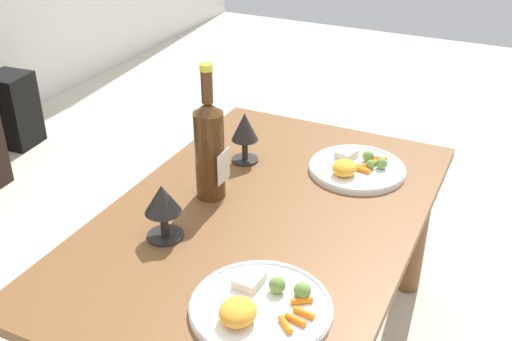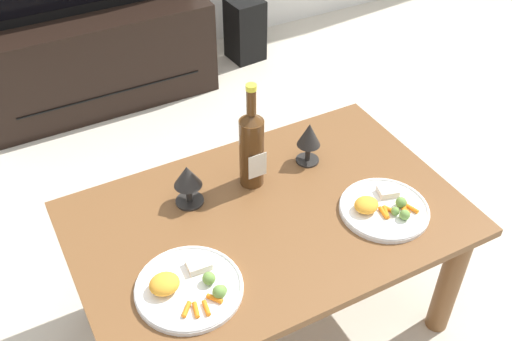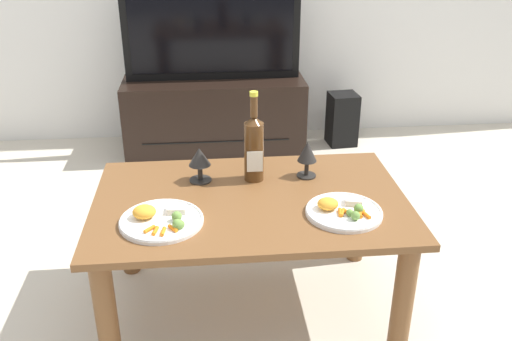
{
  "view_description": "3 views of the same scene",
  "coord_description": "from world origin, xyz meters",
  "px_view_note": "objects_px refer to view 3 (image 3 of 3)",
  "views": [
    {
      "loc": [
        -1.1,
        -0.51,
        1.26
      ],
      "look_at": [
        0.03,
        0.03,
        0.57
      ],
      "focal_mm": 43.23,
      "sensor_mm": 36.0,
      "label": 1
    },
    {
      "loc": [
        -0.59,
        -1.04,
        1.66
      ],
      "look_at": [
        0.0,
        0.08,
        0.58
      ],
      "focal_mm": 41.83,
      "sensor_mm": 36.0,
      "label": 2
    },
    {
      "loc": [
        -0.14,
        -1.7,
        1.4
      ],
      "look_at": [
        0.02,
        0.05,
        0.56
      ],
      "focal_mm": 38.95,
      "sensor_mm": 36.0,
      "label": 3
    }
  ],
  "objects_px": {
    "tv_stand": "(215,115)",
    "goblet_left": "(200,159)",
    "tv_screen": "(212,31)",
    "goblet_right": "(307,154)",
    "dinner_plate_left": "(161,219)",
    "wine_bottle": "(254,146)",
    "dinner_plate_right": "(343,211)",
    "dining_table": "(250,220)",
    "floor_speaker": "(342,119)"
  },
  "relations": [
    {
      "from": "goblet_left",
      "to": "dinner_plate_left",
      "type": "xyz_separation_m",
      "value": [
        -0.13,
        -0.29,
        -0.07
      ]
    },
    {
      "from": "wine_bottle",
      "to": "dinner_plate_right",
      "type": "xyz_separation_m",
      "value": [
        0.27,
        -0.29,
        -0.12
      ]
    },
    {
      "from": "tv_screen",
      "to": "dinner_plate_left",
      "type": "xyz_separation_m",
      "value": [
        -0.21,
        -1.69,
        -0.26
      ]
    },
    {
      "from": "floor_speaker",
      "to": "wine_bottle",
      "type": "height_order",
      "value": "wine_bottle"
    },
    {
      "from": "tv_screen",
      "to": "floor_speaker",
      "type": "distance_m",
      "value": 0.99
    },
    {
      "from": "dinner_plate_right",
      "to": "wine_bottle",
      "type": "bearing_deg",
      "value": 133.28
    },
    {
      "from": "floor_speaker",
      "to": "dinner_plate_right",
      "type": "relative_size",
      "value": 1.31
    },
    {
      "from": "wine_bottle",
      "to": "goblet_left",
      "type": "relative_size",
      "value": 2.59
    },
    {
      "from": "wine_bottle",
      "to": "goblet_left",
      "type": "distance_m",
      "value": 0.2
    },
    {
      "from": "dining_table",
      "to": "dinner_plate_left",
      "type": "xyz_separation_m",
      "value": [
        -0.3,
        -0.14,
        0.1
      ]
    },
    {
      "from": "dining_table",
      "to": "goblet_left",
      "type": "xyz_separation_m",
      "value": [
        -0.17,
        0.16,
        0.17
      ]
    },
    {
      "from": "tv_screen",
      "to": "wine_bottle",
      "type": "distance_m",
      "value": 1.41
    },
    {
      "from": "tv_stand",
      "to": "goblet_right",
      "type": "distance_m",
      "value": 1.47
    },
    {
      "from": "tv_screen",
      "to": "dinner_plate_right",
      "type": "height_order",
      "value": "tv_screen"
    },
    {
      "from": "goblet_left",
      "to": "goblet_right",
      "type": "xyz_separation_m",
      "value": [
        0.4,
        0.0,
        0.01
      ]
    },
    {
      "from": "tv_stand",
      "to": "goblet_left",
      "type": "relative_size",
      "value": 8.24
    },
    {
      "from": "dining_table",
      "to": "tv_screen",
      "type": "xyz_separation_m",
      "value": [
        -0.09,
        1.55,
        0.36
      ]
    },
    {
      "from": "dining_table",
      "to": "wine_bottle",
      "type": "height_order",
      "value": "wine_bottle"
    },
    {
      "from": "dinner_plate_right",
      "to": "goblet_left",
      "type": "bearing_deg",
      "value": 148.02
    },
    {
      "from": "tv_stand",
      "to": "goblet_left",
      "type": "bearing_deg",
      "value": -93.44
    },
    {
      "from": "tv_screen",
      "to": "goblet_right",
      "type": "xyz_separation_m",
      "value": [
        0.31,
        -1.39,
        -0.18
      ]
    },
    {
      "from": "goblet_left",
      "to": "dinner_plate_right",
      "type": "height_order",
      "value": "goblet_left"
    },
    {
      "from": "tv_stand",
      "to": "goblet_right",
      "type": "xyz_separation_m",
      "value": [
        0.31,
        -1.4,
        0.34
      ]
    },
    {
      "from": "tv_stand",
      "to": "dinner_plate_left",
      "type": "height_order",
      "value": "dinner_plate_left"
    },
    {
      "from": "goblet_right",
      "to": "tv_screen",
      "type": "bearing_deg",
      "value": 102.71
    },
    {
      "from": "wine_bottle",
      "to": "dinner_plate_left",
      "type": "xyz_separation_m",
      "value": [
        -0.33,
        -0.29,
        -0.12
      ]
    },
    {
      "from": "dining_table",
      "to": "dinner_plate_left",
      "type": "distance_m",
      "value": 0.35
    },
    {
      "from": "dinner_plate_right",
      "to": "tv_screen",
      "type": "bearing_deg",
      "value": 102.88
    },
    {
      "from": "dining_table",
      "to": "dinner_plate_right",
      "type": "relative_size",
      "value": 4.28
    },
    {
      "from": "tv_screen",
      "to": "wine_bottle",
      "type": "height_order",
      "value": "tv_screen"
    },
    {
      "from": "tv_screen",
      "to": "goblet_left",
      "type": "xyz_separation_m",
      "value": [
        -0.08,
        -1.39,
        -0.18
      ]
    },
    {
      "from": "dining_table",
      "to": "goblet_right",
      "type": "xyz_separation_m",
      "value": [
        0.23,
        0.16,
        0.18
      ]
    },
    {
      "from": "goblet_left",
      "to": "dinner_plate_left",
      "type": "relative_size",
      "value": 0.48
    },
    {
      "from": "dining_table",
      "to": "goblet_left",
      "type": "bearing_deg",
      "value": 137.7
    },
    {
      "from": "goblet_right",
      "to": "dinner_plate_right",
      "type": "xyz_separation_m",
      "value": [
        0.07,
        -0.29,
        -0.08
      ]
    },
    {
      "from": "goblet_right",
      "to": "dinner_plate_left",
      "type": "xyz_separation_m",
      "value": [
        -0.53,
        -0.29,
        -0.08
      ]
    },
    {
      "from": "wine_bottle",
      "to": "floor_speaker",
      "type": "bearing_deg",
      "value": 63.81
    },
    {
      "from": "wine_bottle",
      "to": "dinner_plate_right",
      "type": "relative_size",
      "value": 1.33
    },
    {
      "from": "tv_stand",
      "to": "tv_screen",
      "type": "height_order",
      "value": "tv_screen"
    },
    {
      "from": "floor_speaker",
      "to": "goblet_right",
      "type": "bearing_deg",
      "value": -114.54
    },
    {
      "from": "tv_stand",
      "to": "wine_bottle",
      "type": "height_order",
      "value": "wine_bottle"
    },
    {
      "from": "dining_table",
      "to": "wine_bottle",
      "type": "distance_m",
      "value": 0.27
    },
    {
      "from": "wine_bottle",
      "to": "goblet_right",
      "type": "bearing_deg",
      "value": 1.74
    },
    {
      "from": "goblet_left",
      "to": "dinner_plate_right",
      "type": "relative_size",
      "value": 0.52
    },
    {
      "from": "tv_stand",
      "to": "floor_speaker",
      "type": "xyz_separation_m",
      "value": [
        0.81,
        0.01,
        -0.06
      ]
    },
    {
      "from": "goblet_right",
      "to": "tv_stand",
      "type": "bearing_deg",
      "value": 102.69
    },
    {
      "from": "wine_bottle",
      "to": "dinner_plate_left",
      "type": "relative_size",
      "value": 1.25
    },
    {
      "from": "tv_stand",
      "to": "goblet_left",
      "type": "height_order",
      "value": "goblet_left"
    },
    {
      "from": "wine_bottle",
      "to": "goblet_left",
      "type": "bearing_deg",
      "value": 178.26
    },
    {
      "from": "goblet_left",
      "to": "goblet_right",
      "type": "height_order",
      "value": "goblet_right"
    }
  ]
}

